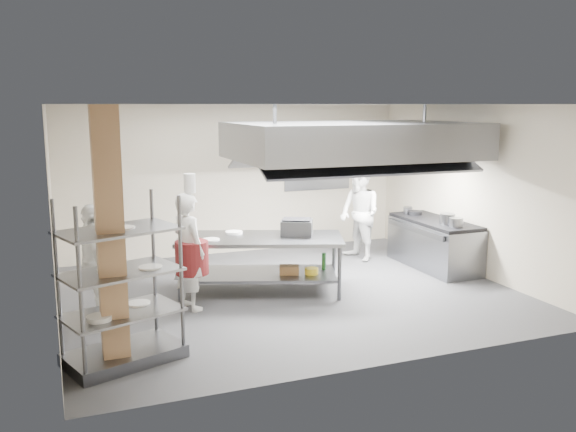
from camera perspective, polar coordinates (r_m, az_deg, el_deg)
name	(u,v)px	position (r m, az deg, el deg)	size (l,w,h in m)	color
floor	(290,292)	(9.93, 0.16, -7.16)	(7.00, 7.00, 0.00)	#2D2D2F
ceiling	(290,104)	(9.47, 0.17, 10.41)	(7.00, 7.00, 0.00)	silver
wall_back	(236,179)	(12.41, -4.89, 3.42)	(7.00, 7.00, 0.00)	#B4A68F
wall_left	(52,215)	(8.95, -21.20, 0.05)	(6.00, 6.00, 0.00)	#B4A68F
wall_right	(473,190)	(11.33, 16.90, 2.35)	(6.00, 6.00, 0.00)	#B4A68F
column	(110,240)	(7.10, -16.29, -2.19)	(0.30, 0.30, 3.00)	#A97F56
exhaust_hood	(353,140)	(10.39, 6.09, 7.04)	(4.00, 2.50, 0.60)	gray
hood_strip_a	(304,161)	(10.03, 1.46, 5.15)	(1.60, 0.12, 0.04)	white
hood_strip_b	(399,158)	(10.85, 10.31, 5.38)	(1.60, 0.12, 0.04)	white
wall_shelf	(320,177)	(12.88, 3.03, 3.70)	(1.50, 0.28, 0.04)	gray
island	(260,264)	(9.87, -2.60, -4.55)	(2.63, 1.09, 0.91)	gray
island_worktop	(260,239)	(9.77, -2.62, -2.14)	(2.63, 1.09, 0.06)	gray
island_undershelf	(260,274)	(9.91, -2.59, -5.41)	(2.42, 0.98, 0.04)	slate
pass_rack	(121,281)	(7.34, -15.38, -5.90)	(1.31, 0.77, 1.97)	slate
cooking_range	(434,245)	(11.67, 13.49, -2.66)	(0.80, 2.00, 0.84)	slate
range_top	(435,221)	(11.58, 13.58, -0.49)	(0.78, 1.96, 0.06)	black
chef_head	(189,251)	(9.07, -9.27, -3.28)	(0.64, 0.42, 1.75)	white
chef_line	(359,214)	(11.87, 6.71, 0.22)	(0.89, 0.69, 1.83)	white
chef_plating	(94,262)	(8.98, -17.73, -4.11)	(0.97, 0.40, 1.65)	white
griddle	(297,228)	(9.87, 0.83, -1.10)	(0.50, 0.39, 0.24)	slate
wicker_basket	(289,270)	(9.79, 0.11, -5.06)	(0.31, 0.21, 0.14)	#996A3D
stockpot	(447,219)	(11.19, 14.68, -0.26)	(0.27, 0.27, 0.19)	gray
plate_stack	(122,311)	(7.45, -15.25, -8.53)	(0.28, 0.28, 0.05)	white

